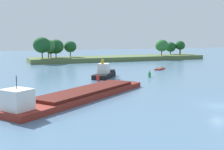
% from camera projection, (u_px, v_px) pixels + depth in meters
% --- Properties ---
extents(ground_plane, '(400.00, 400.00, 0.00)m').
position_uv_depth(ground_plane, '(218.00, 106.00, 45.58)').
color(ground_plane, slate).
extents(treeline_island, '(80.17, 15.11, 10.43)m').
position_uv_depth(treeline_island, '(112.00, 54.00, 132.83)').
color(treeline_island, '#566B3D').
rests_on(treeline_island, ground).
extents(small_motorboat, '(5.55, 5.18, 0.91)m').
position_uv_depth(small_motorboat, '(160.00, 69.00, 96.68)').
color(small_motorboat, maroon).
rests_on(small_motorboat, ground).
extents(tugboat, '(8.84, 10.16, 4.93)m').
position_uv_depth(tugboat, '(104.00, 73.00, 77.58)').
color(tugboat, black).
rests_on(tugboat, ground).
extents(cargo_barge, '(29.94, 24.56, 5.53)m').
position_uv_depth(cargo_barge, '(79.00, 94.00, 50.64)').
color(cargo_barge, maroon).
rests_on(cargo_barge, ground).
extents(channel_buoy_red, '(0.70, 0.70, 1.90)m').
position_uv_depth(channel_buoy_red, '(98.00, 78.00, 70.92)').
color(channel_buoy_red, red).
rests_on(channel_buoy_red, ground).
extents(channel_buoy_green, '(0.70, 0.70, 1.90)m').
position_uv_depth(channel_buoy_green, '(150.00, 74.00, 77.97)').
color(channel_buoy_green, green).
rests_on(channel_buoy_green, ground).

